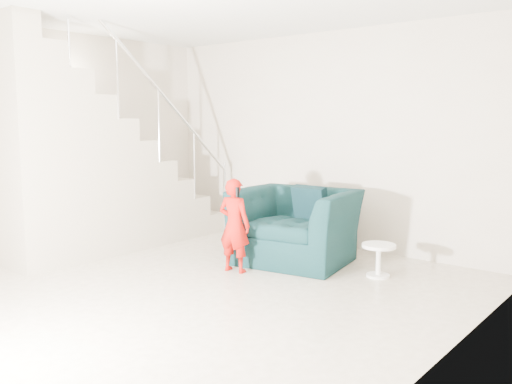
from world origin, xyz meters
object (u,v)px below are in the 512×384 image
staircase (85,175)px  side_table (379,255)px  toddler (234,225)px  armchair (296,226)px

staircase → side_table: bearing=21.0°
toddler → staircase: staircase is taller
toddler → side_table: toddler is taller
side_table → staircase: bearing=-159.0°
side_table → armchair: bearing=-178.4°
armchair → side_table: armchair is taller
toddler → staircase: (-2.00, -0.47, 0.45)m
armchair → staircase: bearing=-161.5°
staircase → armchair: bearing=28.6°
armchair → side_table: bearing=-8.5°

